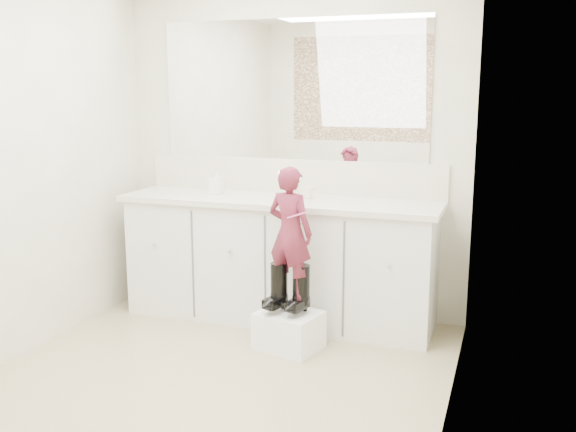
% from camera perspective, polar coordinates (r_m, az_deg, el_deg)
% --- Properties ---
extents(floor, '(3.00, 3.00, 0.00)m').
position_cam_1_polar(floor, '(3.72, -7.55, -15.11)').
color(floor, '#89795A').
rests_on(floor, ground).
extents(wall_back, '(2.60, 0.00, 2.60)m').
position_cam_1_polar(wall_back, '(4.74, 0.34, 5.82)').
color(wall_back, '#BDB8A1').
rests_on(wall_back, floor).
extents(wall_right, '(0.00, 3.00, 3.00)m').
position_cam_1_polar(wall_right, '(3.00, 14.54, 2.36)').
color(wall_right, '#BDB8A1').
rests_on(wall_right, floor).
extents(vanity_cabinet, '(2.20, 0.55, 0.85)m').
position_cam_1_polar(vanity_cabinet, '(4.62, -0.79, -4.09)').
color(vanity_cabinet, silver).
rests_on(vanity_cabinet, floor).
extents(countertop, '(2.28, 0.58, 0.04)m').
position_cam_1_polar(countertop, '(4.51, -0.87, 1.32)').
color(countertop, beige).
rests_on(countertop, vanity_cabinet).
extents(backsplash, '(2.28, 0.03, 0.25)m').
position_cam_1_polar(backsplash, '(4.75, 0.28, 3.58)').
color(backsplash, beige).
rests_on(backsplash, countertop).
extents(mirror, '(2.00, 0.02, 1.00)m').
position_cam_1_polar(mirror, '(4.71, 0.30, 11.14)').
color(mirror, white).
rests_on(mirror, wall_back).
extents(faucet, '(0.08, 0.08, 0.10)m').
position_cam_1_polar(faucet, '(4.66, -0.17, 2.49)').
color(faucet, silver).
rests_on(faucet, countertop).
extents(cup, '(0.10, 0.10, 0.09)m').
position_cam_1_polar(cup, '(4.51, 1.80, 2.12)').
color(cup, beige).
rests_on(cup, countertop).
extents(soap_bottle, '(0.09, 0.09, 0.19)m').
position_cam_1_polar(soap_bottle, '(4.74, -6.38, 3.12)').
color(soap_bottle, white).
rests_on(soap_bottle, countertop).
extents(step_stool, '(0.44, 0.40, 0.24)m').
position_cam_1_polar(step_stool, '(4.19, 0.09, -10.13)').
color(step_stool, white).
rests_on(step_stool, floor).
extents(boot_left, '(0.16, 0.23, 0.32)m').
position_cam_1_polar(boot_left, '(4.14, -0.80, -6.31)').
color(boot_left, black).
rests_on(boot_left, step_stool).
extents(boot_right, '(0.16, 0.23, 0.32)m').
position_cam_1_polar(boot_right, '(4.09, 1.18, -6.52)').
color(boot_right, black).
rests_on(boot_right, step_stool).
extents(toddler, '(0.35, 0.27, 0.84)m').
position_cam_1_polar(toddler, '(4.02, 0.19, -1.49)').
color(toddler, '#9C304D').
rests_on(toddler, step_stool).
extents(toothbrush, '(0.13, 0.04, 0.06)m').
position_cam_1_polar(toothbrush, '(3.89, 0.77, 0.07)').
color(toothbrush, '#CA4E90').
rests_on(toothbrush, toddler).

